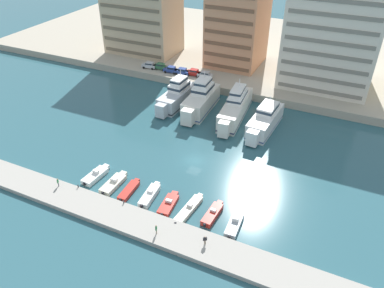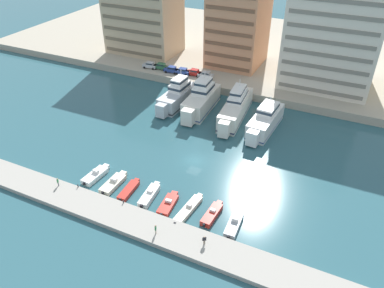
# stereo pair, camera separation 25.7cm
# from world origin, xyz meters

# --- Properties ---
(ground_plane) EXTENTS (400.00, 400.00, 0.00)m
(ground_plane) POSITION_xyz_m (0.00, 0.00, 0.00)
(ground_plane) COLOR #2D5B66
(quay_promenade) EXTENTS (180.00, 70.00, 2.00)m
(quay_promenade) POSITION_xyz_m (0.00, 64.37, 1.00)
(quay_promenade) COLOR #ADA38E
(quay_promenade) RESTS_ON ground
(pier_dock) EXTENTS (120.00, 5.65, 0.78)m
(pier_dock) POSITION_xyz_m (0.00, -19.37, 0.39)
(pier_dock) COLOR #A8A399
(pier_dock) RESTS_ON ground
(yacht_silver_far_left) EXTENTS (4.92, 15.99, 8.56)m
(yacht_silver_far_left) POSITION_xyz_m (-13.64, 19.49, 2.49)
(yacht_silver_far_left) COLOR silver
(yacht_silver_far_left) RESTS_ON ground
(yacht_ivory_left) EXTENTS (5.46, 17.24, 9.32)m
(yacht_ivory_left) POSITION_xyz_m (-7.26, 19.51, 2.79)
(yacht_ivory_left) COLOR silver
(yacht_ivory_left) RESTS_ON ground
(yacht_ivory_mid_left) EXTENTS (5.60, 20.12, 8.73)m
(yacht_ivory_mid_left) POSITION_xyz_m (1.40, 19.67, 2.60)
(yacht_ivory_mid_left) COLOR silver
(yacht_ivory_mid_left) RESTS_ON ground
(yacht_white_center_left) EXTENTS (5.13, 16.52, 7.28)m
(yacht_white_center_left) POSITION_xyz_m (9.13, 17.32, 2.25)
(yacht_white_center_left) COLOR white
(yacht_white_center_left) RESTS_ON ground
(motorboat_white_far_left) EXTENTS (2.48, 6.57, 1.48)m
(motorboat_white_far_left) POSITION_xyz_m (-14.27, -12.37, 0.47)
(motorboat_white_far_left) COLOR white
(motorboat_white_far_left) RESTS_ON ground
(motorboat_cream_left) EXTENTS (2.24, 6.81, 1.35)m
(motorboat_cream_left) POSITION_xyz_m (-9.96, -12.83, 0.42)
(motorboat_cream_left) COLOR beige
(motorboat_cream_left) RESTS_ON ground
(motorboat_red_mid_left) EXTENTS (1.88, 6.24, 0.83)m
(motorboat_red_mid_left) POSITION_xyz_m (-6.44, -13.25, 0.38)
(motorboat_red_mid_left) COLOR red
(motorboat_red_mid_left) RESTS_ON ground
(motorboat_white_center_left) EXTENTS (2.24, 6.71, 1.41)m
(motorboat_white_center_left) POSITION_xyz_m (-2.38, -12.98, 0.53)
(motorboat_white_center_left) COLOR white
(motorboat_white_center_left) RESTS_ON ground
(motorboat_red_center) EXTENTS (2.48, 6.20, 1.16)m
(motorboat_red_center) POSITION_xyz_m (1.50, -13.41, 0.39)
(motorboat_red_center) COLOR red
(motorboat_red_center) RESTS_ON ground
(motorboat_cream_center_right) EXTENTS (2.28, 8.33, 1.24)m
(motorboat_cream_center_right) POSITION_xyz_m (5.09, -13.18, 0.40)
(motorboat_cream_center_right) COLOR beige
(motorboat_cream_center_right) RESTS_ON ground
(motorboat_red_mid_right) EXTENTS (1.97, 6.27, 1.34)m
(motorboat_red_mid_right) POSITION_xyz_m (9.12, -12.56, 0.50)
(motorboat_red_mid_right) COLOR red
(motorboat_red_mid_right) RESTS_ON ground
(motorboat_grey_right) EXTENTS (2.13, 6.66, 1.55)m
(motorboat_grey_right) POSITION_xyz_m (13.11, -13.09, 0.51)
(motorboat_grey_right) COLOR #9EA3A8
(motorboat_grey_right) RESTS_ON ground
(car_silver_far_left) EXTENTS (4.25, 2.25, 1.80)m
(car_silver_far_left) POSITION_xyz_m (-29.29, 32.80, 2.98)
(car_silver_far_left) COLOR #B7BCC1
(car_silver_far_left) RESTS_ON quay_promenade
(car_green_left) EXTENTS (4.15, 2.02, 1.80)m
(car_green_left) POSITION_xyz_m (-26.01, 33.40, 2.98)
(car_green_left) COLOR #2D6642
(car_green_left) RESTS_ON quay_promenade
(car_blue_mid_left) EXTENTS (4.17, 2.07, 1.80)m
(car_blue_mid_left) POSITION_xyz_m (-22.18, 32.64, 2.98)
(car_blue_mid_left) COLOR #28428E
(car_blue_mid_left) RESTS_ON quay_promenade
(car_blue_center_left) EXTENTS (4.23, 2.21, 1.80)m
(car_blue_center_left) POSITION_xyz_m (-18.86, 32.79, 2.98)
(car_blue_center_left) COLOR #28428E
(car_blue_center_left) RESTS_ON quay_promenade
(car_red_center) EXTENTS (4.13, 1.99, 1.80)m
(car_red_center) POSITION_xyz_m (-15.61, 33.52, 2.98)
(car_red_center) COLOR red
(car_red_center) RESTS_ON quay_promenade
(car_silver_center_right) EXTENTS (4.19, 2.11, 1.80)m
(car_silver_center_right) POSITION_xyz_m (-12.14, 33.39, 2.98)
(car_silver_center_right) COLOR #B7BCC1
(car_silver_center_right) RESTS_ON quay_promenade
(apartment_block_far_left) EXTENTS (21.69, 14.04, 28.61)m
(apartment_block_far_left) POSITION_xyz_m (-37.88, 44.58, 15.36)
(apartment_block_far_left) COLOR #C6AD89
(apartment_block_far_left) RESTS_ON quay_promenade
(apartment_block_left) EXTENTS (14.69, 16.19, 27.51)m
(apartment_block_left) POSITION_xyz_m (-8.36, 47.19, 14.82)
(apartment_block_left) COLOR tan
(apartment_block_left) RESTS_ON quay_promenade
(apartment_block_mid_left) EXTENTS (22.23, 18.37, 26.52)m
(apartment_block_mid_left) POSITION_xyz_m (17.52, 43.88, 14.30)
(apartment_block_mid_left) COLOR silver
(apartment_block_mid_left) RESTS_ON quay_promenade
(pedestrian_near_edge) EXTENTS (0.51, 0.44, 1.61)m
(pedestrian_near_edge) POSITION_xyz_m (10.57, -19.06, 1.74)
(pedestrian_near_edge) COLOR #7A6B56
(pedestrian_near_edge) RESTS_ON pier_dock
(pedestrian_mid_deck) EXTENTS (0.40, 0.61, 1.69)m
(pedestrian_mid_deck) POSITION_xyz_m (3.10, -20.27, 1.78)
(pedestrian_mid_deck) COLOR #7A6B56
(pedestrian_mid_deck) RESTS_ON pier_dock
(pedestrian_far_side) EXTENTS (0.43, 0.53, 1.62)m
(pedestrian_far_side) POSITION_xyz_m (-18.01, -17.90, 1.74)
(pedestrian_far_side) COLOR #4C515B
(pedestrian_far_side) RESTS_ON pier_dock
(bollard_west) EXTENTS (0.20, 0.20, 0.61)m
(bollard_west) POSITION_xyz_m (-14.62, -16.79, 1.11)
(bollard_west) COLOR #2D2D33
(bollard_west) RESTS_ON pier_dock
(bollard_west_mid) EXTENTS (0.20, 0.20, 0.61)m
(bollard_west_mid) POSITION_xyz_m (-5.13, -16.79, 1.11)
(bollard_west_mid) COLOR #2D2D33
(bollard_west_mid) RESTS_ON pier_dock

